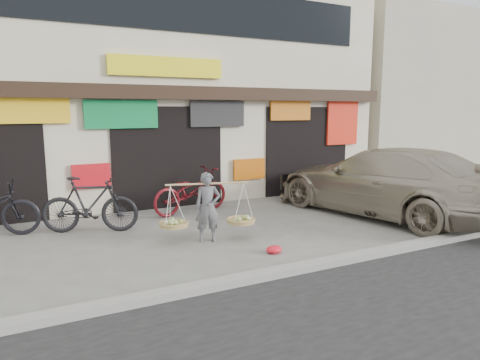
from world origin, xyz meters
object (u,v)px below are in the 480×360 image
street_vendor (208,210)px  bike_2 (191,191)px  suv (383,181)px  bike_1 (90,205)px

street_vendor → bike_2: street_vendor is taller
street_vendor → suv: bearing=16.0°
bike_1 → suv: 6.99m
suv → street_vendor: bearing=-10.9°
bike_1 → suv: size_ratio=0.33×
suv → bike_1: bearing=-25.5°
bike_2 → suv: size_ratio=0.35×
street_vendor → bike_1: 2.65m
bike_1 → suv: bearing=-82.1°
street_vendor → bike_1: street_vendor is taller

